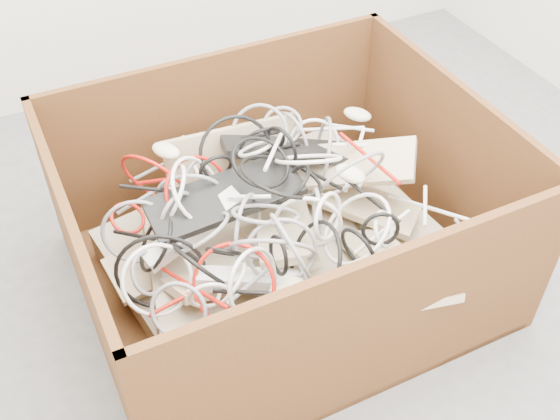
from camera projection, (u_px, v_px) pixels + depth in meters
name	position (u px, v px, depth m)	size (l,w,h in m)	color
ground	(343.00, 284.00, 2.24)	(3.00, 3.00, 0.00)	#535255
cardboard_box	(278.00, 250.00, 2.16)	(1.24, 1.04, 0.61)	#3A220E
keyboard_pile	(285.00, 213.00, 2.08)	(1.03, 0.90, 0.34)	tan
mice_scatter	(286.00, 201.00, 2.01)	(0.90, 0.76, 0.21)	beige
power_strip_left	(194.00, 229.00, 1.91)	(0.33, 0.06, 0.04)	silver
power_strip_right	(253.00, 281.00, 1.83)	(0.31, 0.06, 0.04)	silver
vga_plug	(386.00, 177.00, 2.11)	(0.04, 0.04, 0.02)	#0B20B1
cable_tangle	(251.00, 209.00, 1.93)	(1.11, 0.87, 0.45)	silver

